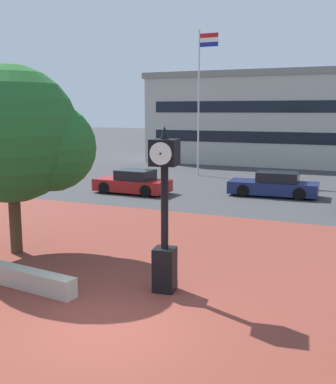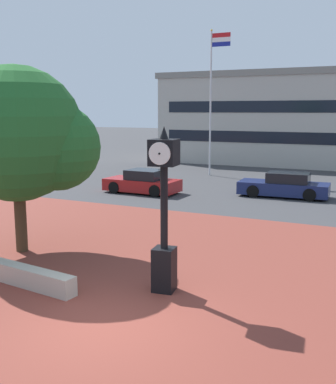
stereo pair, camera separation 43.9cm
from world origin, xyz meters
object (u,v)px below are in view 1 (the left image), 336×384
Objects in this scene: car_street_mid at (274,185)px; civic_building at (282,118)px; plaza_tree at (19,137)px; flagpole_primary at (200,94)px; car_street_near at (133,183)px; street_clock at (165,213)px.

civic_building is (-2.96, 17.30, 3.23)m from car_street_mid.
flagpole_primary is at bearing 93.74° from plaza_tree.
flagpole_primary is at bearing -4.49° from car_street_near.
car_street_near is (-7.43, 12.24, -1.41)m from street_clock.
flagpole_primary is at bearing -107.17° from civic_building.
flagpole_primary is 11.85m from civic_building.
flagpole_primary is (-1.26, 19.36, 1.90)m from plaza_tree.
car_street_mid is at bearing -72.14° from car_street_near.
civic_building is at bearing 87.49° from street_clock.
civic_building is at bearing 85.89° from plaza_tree.
plaza_tree is at bearing 155.34° from car_street_mid.
street_clock is at bearing 177.53° from car_street_mid.
car_street_mid is at bearing -80.29° from civic_building.
plaza_tree is 1.25× the size of car_street_mid.
car_street_near is at bearing 103.62° from car_street_mid.
street_clock reaches higher than car_street_near.
civic_building is (4.23, 19.50, 3.23)m from car_street_near.
street_clock is 0.70× the size of plaza_tree.
street_clock is 0.42× the size of flagpole_primary.
car_street_near is at bearing 113.00° from street_clock.
street_clock is 21.88m from flagpole_primary.
civic_building reaches higher than car_street_near.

